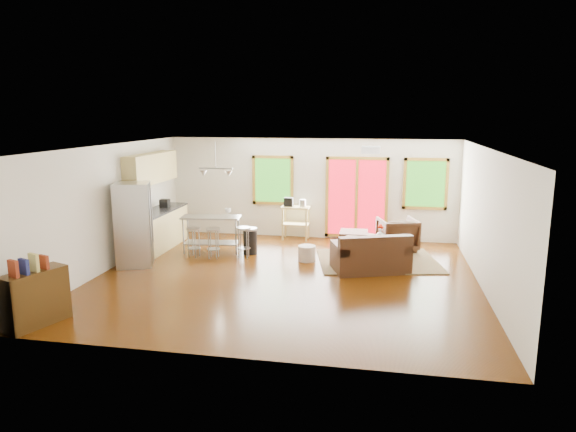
% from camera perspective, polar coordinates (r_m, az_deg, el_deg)
% --- Properties ---
extents(floor, '(7.50, 7.00, 0.02)m').
position_cam_1_polar(floor, '(10.35, -0.31, -6.91)').
color(floor, '#351803').
rests_on(floor, ground).
extents(ceiling, '(7.50, 7.00, 0.02)m').
position_cam_1_polar(ceiling, '(9.84, -0.33, 7.73)').
color(ceiling, silver).
rests_on(ceiling, ground).
extents(back_wall, '(7.50, 0.02, 2.60)m').
position_cam_1_polar(back_wall, '(13.43, 2.53, 3.07)').
color(back_wall, beige).
rests_on(back_wall, ground).
extents(left_wall, '(0.02, 7.00, 2.60)m').
position_cam_1_polar(left_wall, '(11.33, -19.33, 0.89)').
color(left_wall, beige).
rests_on(left_wall, ground).
extents(right_wall, '(0.02, 7.00, 2.60)m').
position_cam_1_polar(right_wall, '(10.02, 21.31, -0.55)').
color(right_wall, beige).
rests_on(right_wall, ground).
extents(front_wall, '(7.50, 0.02, 2.60)m').
position_cam_1_polar(front_wall, '(6.70, -6.05, -5.48)').
color(front_wall, beige).
rests_on(front_wall, ground).
extents(window_left, '(1.10, 0.05, 1.30)m').
position_cam_1_polar(window_left, '(13.53, -1.70, 3.99)').
color(window_left, '#1D5011').
rests_on(window_left, back_wall).
extents(french_doors, '(1.60, 0.05, 2.10)m').
position_cam_1_polar(french_doors, '(13.29, 7.62, 2.03)').
color(french_doors, '#A40C1A').
rests_on(french_doors, back_wall).
extents(window_right, '(1.10, 0.05, 1.30)m').
position_cam_1_polar(window_right, '(13.26, 15.03, 3.46)').
color(window_right, '#1D5011').
rests_on(window_right, back_wall).
extents(rug, '(2.92, 2.46, 0.03)m').
position_cam_1_polar(rug, '(11.60, 9.95, -4.94)').
color(rug, '#4B6640').
rests_on(rug, floor).
extents(loveseat, '(1.73, 1.33, 0.81)m').
position_cam_1_polar(loveseat, '(10.81, 9.18, -4.42)').
color(loveseat, black).
rests_on(loveseat, floor).
extents(coffee_table, '(1.23, 0.99, 0.43)m').
position_cam_1_polar(coffee_table, '(12.04, 9.20, -2.56)').
color(coffee_table, '#35210B').
rests_on(coffee_table, floor).
extents(armchair, '(1.04, 1.00, 0.87)m').
position_cam_1_polar(armchair, '(12.51, 12.06, -1.83)').
color(armchair, black).
rests_on(armchair, floor).
extents(ottoman, '(0.67, 0.67, 0.44)m').
position_cam_1_polar(ottoman, '(12.49, 7.30, -2.69)').
color(ottoman, black).
rests_on(ottoman, floor).
extents(pouf, '(0.43, 0.43, 0.34)m').
position_cam_1_polar(pouf, '(11.45, 2.10, -4.16)').
color(pouf, beige).
rests_on(pouf, floor).
extents(vase, '(0.21, 0.22, 0.34)m').
position_cam_1_polar(vase, '(11.97, 10.23, -1.91)').
color(vase, silver).
rests_on(vase, coffee_table).
extents(book, '(0.22, 0.04, 0.30)m').
position_cam_1_polar(book, '(11.50, 12.32, -2.42)').
color(book, maroon).
rests_on(book, coffee_table).
extents(cabinets, '(0.64, 2.24, 2.30)m').
position_cam_1_polar(cabinets, '(12.76, -14.38, 0.59)').
color(cabinets, tan).
rests_on(cabinets, floor).
extents(refrigerator, '(0.92, 0.90, 1.80)m').
position_cam_1_polar(refrigerator, '(11.43, -16.74, -0.90)').
color(refrigerator, '#B7BABC').
rests_on(refrigerator, floor).
extents(island, '(1.42, 0.71, 0.86)m').
position_cam_1_polar(island, '(12.20, -8.53, -1.28)').
color(island, '#B7BABC').
rests_on(island, floor).
extents(cup, '(0.16, 0.13, 0.14)m').
position_cam_1_polar(cup, '(12.04, -6.71, 0.68)').
color(cup, silver).
rests_on(cup, island).
extents(bar_stool_a, '(0.38, 0.38, 0.68)m').
position_cam_1_polar(bar_stool_a, '(11.87, -10.44, -2.13)').
color(bar_stool_a, '#B7BABC').
rests_on(bar_stool_a, floor).
extents(bar_stool_b, '(0.35, 0.35, 0.69)m').
position_cam_1_polar(bar_stool_b, '(11.70, -8.32, -2.20)').
color(bar_stool_b, '#B7BABC').
rests_on(bar_stool_b, floor).
extents(bar_stool_c, '(0.35, 0.35, 0.70)m').
position_cam_1_polar(bar_stool_c, '(11.66, -4.96, -2.11)').
color(bar_stool_c, '#B7BABC').
rests_on(bar_stool_c, floor).
extents(trash_can, '(0.37, 0.37, 0.61)m').
position_cam_1_polar(trash_can, '(12.02, -4.23, -2.75)').
color(trash_can, black).
rests_on(trash_can, floor).
extents(kitchen_cart, '(0.72, 0.46, 1.10)m').
position_cam_1_polar(kitchen_cart, '(13.25, 0.76, 0.56)').
color(kitchen_cart, tan).
rests_on(kitchen_cart, floor).
extents(bookshelf, '(0.68, 1.05, 1.15)m').
position_cam_1_polar(bookshelf, '(8.89, -26.29, -8.08)').
color(bookshelf, '#35210B').
rests_on(bookshelf, floor).
extents(ceiling_flush, '(0.35, 0.35, 0.12)m').
position_cam_1_polar(ceiling_flush, '(10.27, 9.19, 7.29)').
color(ceiling_flush, white).
rests_on(ceiling_flush, ceiling).
extents(pendant_light, '(0.80, 0.18, 0.79)m').
position_cam_1_polar(pendant_light, '(11.84, -8.02, 4.77)').
color(pendant_light, gray).
rests_on(pendant_light, ceiling).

